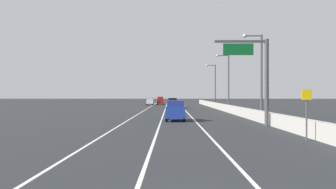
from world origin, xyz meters
The scene contains 14 objects.
ground_plane centered at (0.00, 64.00, 0.00)m, with size 320.00×320.00×0.00m, color #26282B.
lane_stripe_left centered at (-5.50, 55.00, 0.00)m, with size 0.16×130.00×0.00m, color silver.
lane_stripe_center centered at (-2.00, 55.00, 0.00)m, with size 0.16×130.00×0.00m, color silver.
lane_stripe_right centered at (1.50, 55.00, 0.00)m, with size 0.16×130.00×0.00m, color silver.
jersey_barrier_right centered at (7.87, 40.00, 0.55)m, with size 0.60×120.00×1.10m, color #B2ADA3.
overhead_sign_gantry centered at (6.52, 23.27, 4.73)m, with size 4.68×0.36×7.50m.
speed_advisory_sign centered at (6.97, 13.39, 1.76)m, with size 0.60×0.11×3.00m.
lamp_post_right_second centered at (8.47, 30.96, 5.36)m, with size 2.14×0.44×9.24m.
lamp_post_right_third centered at (8.11, 50.61, 5.36)m, with size 2.14×0.44×9.24m.
lamp_post_right_fourth centered at (8.39, 70.27, 5.36)m, with size 2.14×0.44×9.24m.
car_black_0 centered at (-0.62, 64.94, 1.01)m, with size 1.96×4.45×2.02m.
car_blue_1 centered at (-0.49, 29.33, 1.04)m, with size 2.10×4.26×2.10m.
car_red_2 centered at (-3.70, 87.71, 1.06)m, with size 1.84×4.04×2.13m.
car_white_3 centered at (-6.31, 85.07, 0.96)m, with size 1.89×4.83×1.93m.
Camera 1 is at (-1.04, -7.84, 2.72)m, focal length 38.60 mm.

